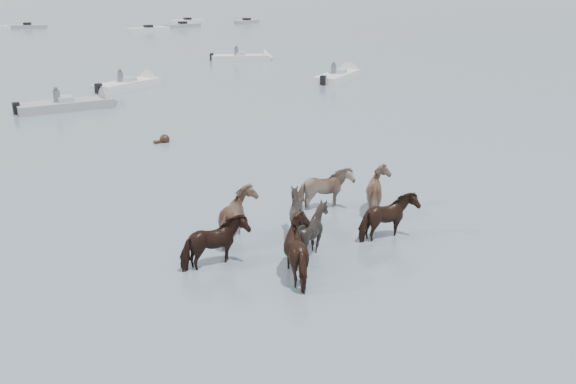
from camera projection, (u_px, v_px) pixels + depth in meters
ground at (286, 276)px, 14.89m from camera, size 400.00×400.00×0.00m
pony_herd at (310, 220)px, 16.77m from camera, size 7.70×4.64×1.58m
swimming_pony at (164, 140)px, 27.06m from camera, size 0.72×0.44×0.44m
motorboat_b at (80, 104)px, 34.12m from camera, size 5.66×2.12×1.92m
motorboat_c at (135, 83)px, 40.87m from camera, size 5.43×3.37×1.92m
motorboat_d at (342, 75)px, 44.38m from camera, size 5.81×4.02×1.92m
motorboat_e at (249, 58)px, 54.19m from camera, size 5.48×4.15×1.92m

